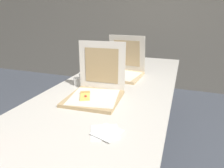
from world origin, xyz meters
TOP-DOWN VIEW (x-y plane):
  - wall_back at (0.00, 2.81)m, footprint 10.00×0.10m
  - table at (0.00, 0.64)m, footprint 0.93×2.33m
  - pizza_box_front at (-0.05, 0.31)m, footprint 0.38×0.39m
  - pizza_box_middle at (-0.02, 0.88)m, footprint 0.38×0.38m
  - cup_white_near_center at (-0.30, 0.50)m, footprint 0.05×0.05m
  - cup_white_mid at (-0.33, 0.64)m, footprint 0.05×0.05m
  - cup_white_far at (-0.24, 1.04)m, footprint 0.05×0.05m
  - napkin_pile at (0.18, -0.07)m, footprint 0.19×0.18m

SIDE VIEW (x-z plane):
  - table at x=0.00m, z-range 0.33..1.07m
  - napkin_pile at x=0.18m, z-range 0.74..0.75m
  - cup_white_near_center at x=-0.30m, z-range 0.74..0.81m
  - cup_white_mid at x=-0.33m, z-range 0.74..0.81m
  - cup_white_far at x=-0.24m, z-range 0.74..0.81m
  - pizza_box_front at x=-0.05m, z-range 0.61..0.99m
  - pizza_box_middle at x=-0.02m, z-range 0.61..0.98m
  - wall_back at x=0.00m, z-range 0.00..2.60m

